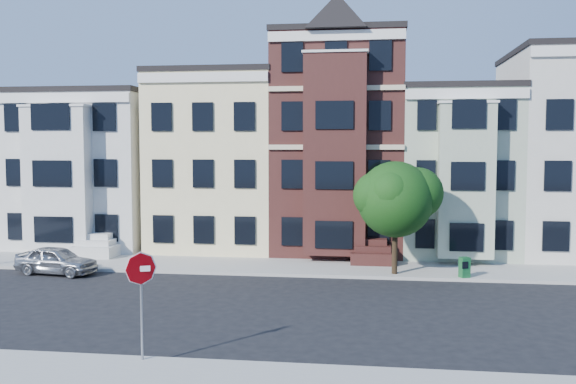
# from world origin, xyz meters

# --- Properties ---
(ground) EXTENTS (120.00, 120.00, 0.00)m
(ground) POSITION_xyz_m (0.00, 0.00, 0.00)
(ground) COLOR black
(far_sidewalk) EXTENTS (60.00, 4.00, 0.15)m
(far_sidewalk) POSITION_xyz_m (0.00, 8.00, 0.07)
(far_sidewalk) COLOR #9E9B93
(far_sidewalk) RESTS_ON ground
(house_white) EXTENTS (8.00, 9.00, 9.00)m
(house_white) POSITION_xyz_m (-15.00, 14.50, 4.50)
(house_white) COLOR silver
(house_white) RESTS_ON ground
(house_yellow) EXTENTS (7.00, 9.00, 10.00)m
(house_yellow) POSITION_xyz_m (-7.00, 14.50, 5.00)
(house_yellow) COLOR #F6E5AA
(house_yellow) RESTS_ON ground
(house_brown) EXTENTS (7.00, 9.00, 12.00)m
(house_brown) POSITION_xyz_m (0.00, 14.50, 6.00)
(house_brown) COLOR #3A1916
(house_brown) RESTS_ON ground
(house_green) EXTENTS (6.00, 9.00, 9.00)m
(house_green) POSITION_xyz_m (6.50, 14.50, 4.50)
(house_green) COLOR #A3B197
(house_green) RESTS_ON ground
(street_tree) EXTENTS (6.85, 6.85, 6.45)m
(street_tree) POSITION_xyz_m (2.97, 6.72, 3.37)
(street_tree) COLOR #174C10
(street_tree) RESTS_ON far_sidewalk
(parked_car) EXTENTS (4.12, 2.17, 1.34)m
(parked_car) POSITION_xyz_m (-12.89, 5.20, 0.67)
(parked_car) COLOR #A4A7AC
(parked_car) RESTS_ON ground
(newspaper_box) EXTENTS (0.53, 0.50, 0.92)m
(newspaper_box) POSITION_xyz_m (6.07, 6.30, 0.61)
(newspaper_box) COLOR #1A602E
(newspaper_box) RESTS_ON far_sidewalk
(stop_sign) EXTENTS (0.92, 0.48, 3.42)m
(stop_sign) POSITION_xyz_m (-4.35, -6.30, 1.86)
(stop_sign) COLOR #A10107
(stop_sign) RESTS_ON near_sidewalk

